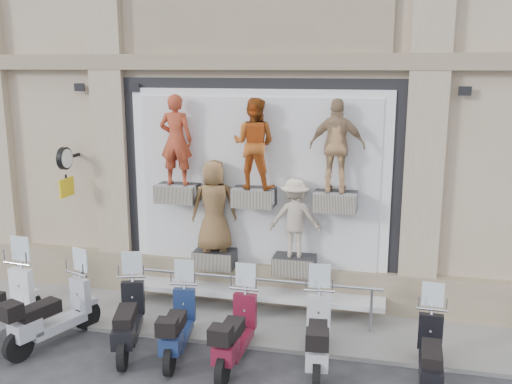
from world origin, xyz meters
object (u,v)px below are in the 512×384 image
at_px(guard_rail, 247,300).
at_px(scooter_e, 178,314).
at_px(scooter_g, 318,324).
at_px(scooter_f, 235,321).
at_px(scooter_d, 128,307).
at_px(scooter_h, 432,343).
at_px(clock_sign_bracket, 66,165).
at_px(scooter_c, 52,302).

xyz_separation_m(guard_rail, scooter_e, (-0.83, -1.42, 0.27)).
height_order(guard_rail, scooter_g, scooter_g).
bearing_deg(scooter_f, scooter_e, 176.81).
bearing_deg(scooter_g, scooter_d, 175.57).
bearing_deg(scooter_d, guard_rail, 23.18).
bearing_deg(scooter_h, guard_rail, 156.91).
bearing_deg(scooter_h, scooter_g, 176.41).
distance_m(clock_sign_bracket, scooter_h, 7.69).
bearing_deg(scooter_d, scooter_g, -15.02).
relative_size(guard_rail, scooter_e, 2.79).
bearing_deg(scooter_c, scooter_f, 21.96).
bearing_deg(scooter_f, scooter_h, 1.44).
bearing_deg(guard_rail, scooter_f, -82.77).
bearing_deg(scooter_e, scooter_h, -9.69).
height_order(clock_sign_bracket, scooter_e, clock_sign_bracket).
bearing_deg(scooter_c, scooter_g, 23.62).
xyz_separation_m(clock_sign_bracket, scooter_g, (5.41, -1.81, -2.03)).
distance_m(scooter_c, scooter_e, 2.24).
xyz_separation_m(guard_rail, scooter_d, (-1.72, -1.44, 0.31)).
distance_m(scooter_d, scooter_e, 0.89).
height_order(clock_sign_bracket, scooter_f, clock_sign_bracket).
xyz_separation_m(scooter_e, scooter_g, (2.34, 0.08, 0.04)).
distance_m(scooter_e, scooter_h, 4.07).
height_order(clock_sign_bracket, scooter_c, clock_sign_bracket).
xyz_separation_m(scooter_d, scooter_f, (1.92, -0.07, -0.01)).
relative_size(scooter_g, scooter_h, 1.06).
distance_m(scooter_e, scooter_f, 1.03).
bearing_deg(guard_rail, scooter_c, -152.66).
xyz_separation_m(scooter_f, scooter_g, (1.32, 0.16, 0.01)).
relative_size(scooter_f, scooter_g, 0.98).
xyz_separation_m(scooter_d, scooter_h, (4.96, -0.08, -0.04)).
bearing_deg(scooter_e, guard_rail, 51.31).
height_order(guard_rail, scooter_c, scooter_c).
height_order(guard_rail, scooter_d, scooter_d).
bearing_deg(guard_rail, scooter_g, -41.72).
height_order(guard_rail, scooter_e, scooter_e).
bearing_deg(scooter_d, scooter_e, -15.69).
bearing_deg(scooter_d, scooter_h, -17.55).
bearing_deg(scooter_c, guard_rail, 47.97).
height_order(scooter_e, scooter_h, scooter_e).
distance_m(guard_rail, scooter_c, 3.47).
bearing_deg(scooter_g, scooter_h, -11.70).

